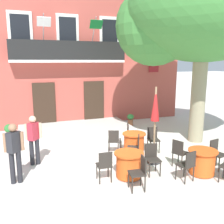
{
  "coord_description": "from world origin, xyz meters",
  "views": [
    {
      "loc": [
        -2.62,
        -7.73,
        3.35
      ],
      "look_at": [
        0.79,
        1.57,
        1.3
      ],
      "focal_mm": 39.62,
      "sensor_mm": 36.0,
      "label": 1
    }
  ],
  "objects_px": {
    "cafe_chair_front_1": "(216,152)",
    "pedestrian_near_entrance": "(34,137)",
    "cafe_chair_middle_3": "(153,138)",
    "cafe_chair_near_tree_2": "(140,171)",
    "cafe_table_middle": "(134,143)",
    "cafe_chair_near_tree_3": "(152,157)",
    "cafe_chair_near_tree_0": "(124,151)",
    "cafe_umbrella": "(155,114)",
    "cafe_chair_front_3": "(187,164)",
    "cafe_chair_front_2": "(179,151)",
    "plane_tree": "(201,17)",
    "ground_planter_right": "(130,119)",
    "cafe_table_front": "(202,162)",
    "cafe_table_near_tree": "(129,165)",
    "cafe_chair_middle_2": "(135,146)",
    "cafe_chair_middle_1": "(114,140)",
    "cafe_chair_middle_0": "(130,133)",
    "ground_planter_left": "(9,131)",
    "pedestrian_mid_plaza": "(14,150)",
    "cafe_chair_near_tree_1": "(105,164)"
  },
  "relations": [
    {
      "from": "cafe_chair_near_tree_3",
      "to": "cafe_chair_middle_0",
      "type": "bearing_deg",
      "value": 80.71
    },
    {
      "from": "cafe_chair_front_3",
      "to": "ground_planter_right",
      "type": "bearing_deg",
      "value": 80.19
    },
    {
      "from": "cafe_table_near_tree",
      "to": "cafe_chair_front_1",
      "type": "distance_m",
      "value": 2.89
    },
    {
      "from": "cafe_chair_middle_0",
      "to": "ground_planter_right",
      "type": "distance_m",
      "value": 3.28
    },
    {
      "from": "cafe_chair_near_tree_3",
      "to": "cafe_table_middle",
      "type": "xyz_separation_m",
      "value": [
        0.22,
        1.74,
        -0.14
      ]
    },
    {
      "from": "cafe_table_near_tree",
      "to": "cafe_chair_front_1",
      "type": "bearing_deg",
      "value": -6.99
    },
    {
      "from": "cafe_table_front",
      "to": "ground_planter_right",
      "type": "relative_size",
      "value": 1.41
    },
    {
      "from": "ground_planter_right",
      "to": "cafe_chair_near_tree_3",
      "type": "bearing_deg",
      "value": -107.86
    },
    {
      "from": "cafe_table_front",
      "to": "cafe_umbrella",
      "type": "height_order",
      "value": "cafe_umbrella"
    },
    {
      "from": "cafe_chair_middle_2",
      "to": "ground_planter_right",
      "type": "xyz_separation_m",
      "value": [
        1.81,
        4.41,
        -0.18
      ]
    },
    {
      "from": "cafe_table_near_tree",
      "to": "cafe_chair_near_tree_1",
      "type": "height_order",
      "value": "cafe_chair_near_tree_1"
    },
    {
      "from": "cafe_chair_near_tree_0",
      "to": "cafe_chair_near_tree_3",
      "type": "height_order",
      "value": "same"
    },
    {
      "from": "cafe_table_middle",
      "to": "cafe_chair_front_3",
      "type": "bearing_deg",
      "value": -79.74
    },
    {
      "from": "cafe_table_middle",
      "to": "plane_tree",
      "type": "bearing_deg",
      "value": 8.37
    },
    {
      "from": "ground_planter_right",
      "to": "cafe_table_near_tree",
      "type": "bearing_deg",
      "value": -114.79
    },
    {
      "from": "cafe_chair_near_tree_3",
      "to": "pedestrian_mid_plaza",
      "type": "height_order",
      "value": "pedestrian_mid_plaza"
    },
    {
      "from": "cafe_chair_middle_0",
      "to": "cafe_chair_middle_1",
      "type": "distance_m",
      "value": 1.06
    },
    {
      "from": "cafe_chair_near_tree_2",
      "to": "cafe_table_front",
      "type": "distance_m",
      "value": 2.18
    },
    {
      "from": "ground_planter_left",
      "to": "pedestrian_near_entrance",
      "type": "relative_size",
      "value": 0.42
    },
    {
      "from": "plane_tree",
      "to": "cafe_chair_near_tree_0",
      "type": "xyz_separation_m",
      "value": [
        -3.8,
        -1.42,
        -4.49
      ]
    },
    {
      "from": "cafe_chair_near_tree_0",
      "to": "cafe_table_front",
      "type": "bearing_deg",
      "value": -33.27
    },
    {
      "from": "cafe_table_middle",
      "to": "ground_planter_right",
      "type": "height_order",
      "value": "cafe_table_middle"
    },
    {
      "from": "cafe_chair_near_tree_2",
      "to": "cafe_chair_middle_2",
      "type": "distance_m",
      "value": 1.91
    },
    {
      "from": "cafe_chair_near_tree_2",
      "to": "cafe_chair_middle_3",
      "type": "xyz_separation_m",
      "value": [
        1.75,
        2.4,
        0.0
      ]
    },
    {
      "from": "plane_tree",
      "to": "cafe_table_front",
      "type": "distance_m",
      "value": 5.67
    },
    {
      "from": "cafe_chair_front_3",
      "to": "pedestrian_near_entrance",
      "type": "distance_m",
      "value": 4.81
    },
    {
      "from": "cafe_table_near_tree",
      "to": "ground_planter_right",
      "type": "height_order",
      "value": "cafe_table_near_tree"
    },
    {
      "from": "cafe_chair_near_tree_0",
      "to": "cafe_chair_front_3",
      "type": "relative_size",
      "value": 1.0
    },
    {
      "from": "cafe_chair_front_2",
      "to": "cafe_chair_front_3",
      "type": "bearing_deg",
      "value": -111.83
    },
    {
      "from": "ground_planter_right",
      "to": "pedestrian_mid_plaza",
      "type": "xyz_separation_m",
      "value": [
        -5.59,
        -4.67,
        0.62
      ]
    },
    {
      "from": "cafe_chair_front_1",
      "to": "pedestrian_mid_plaza",
      "type": "bearing_deg",
      "value": 169.37
    },
    {
      "from": "plane_tree",
      "to": "pedestrian_near_entrance",
      "type": "height_order",
      "value": "plane_tree"
    },
    {
      "from": "ground_planter_left",
      "to": "cafe_chair_front_3",
      "type": "bearing_deg",
      "value": -50.25
    },
    {
      "from": "cafe_chair_front_3",
      "to": "cafe_chair_front_2",
      "type": "bearing_deg",
      "value": 68.17
    },
    {
      "from": "cafe_chair_near_tree_0",
      "to": "cafe_umbrella",
      "type": "bearing_deg",
      "value": -3.42
    },
    {
      "from": "cafe_chair_front_1",
      "to": "pedestrian_near_entrance",
      "type": "height_order",
      "value": "pedestrian_near_entrance"
    },
    {
      "from": "plane_tree",
      "to": "cafe_umbrella",
      "type": "bearing_deg",
      "value": -151.52
    },
    {
      "from": "cafe_table_middle",
      "to": "cafe_chair_near_tree_3",
      "type": "bearing_deg",
      "value": -97.14
    },
    {
      "from": "cafe_chair_middle_3",
      "to": "cafe_chair_near_tree_0",
      "type": "bearing_deg",
      "value": -149.99
    },
    {
      "from": "cafe_umbrella",
      "to": "ground_planter_right",
      "type": "height_order",
      "value": "cafe_umbrella"
    },
    {
      "from": "cafe_chair_front_3",
      "to": "cafe_chair_near_tree_2",
      "type": "bearing_deg",
      "value": 177.87
    },
    {
      "from": "ground_planter_right",
      "to": "cafe_table_front",
      "type": "bearing_deg",
      "value": -93.46
    },
    {
      "from": "cafe_chair_near_tree_3",
      "to": "cafe_chair_front_3",
      "type": "bearing_deg",
      "value": -49.55
    },
    {
      "from": "cafe_chair_middle_3",
      "to": "cafe_chair_near_tree_2",
      "type": "bearing_deg",
      "value": -126.03
    },
    {
      "from": "cafe_chair_middle_2",
      "to": "cafe_chair_middle_0",
      "type": "bearing_deg",
      "value": 72.09
    },
    {
      "from": "cafe_chair_front_2",
      "to": "pedestrian_near_entrance",
      "type": "relative_size",
      "value": 0.55
    },
    {
      "from": "plane_tree",
      "to": "cafe_table_middle",
      "type": "relative_size",
      "value": 8.13
    },
    {
      "from": "cafe_table_middle",
      "to": "cafe_chair_middle_2",
      "type": "relative_size",
      "value": 0.95
    },
    {
      "from": "cafe_chair_front_2",
      "to": "cafe_table_front",
      "type": "bearing_deg",
      "value": -61.85
    },
    {
      "from": "cafe_chair_middle_1",
      "to": "cafe_chair_front_2",
      "type": "height_order",
      "value": "same"
    }
  ]
}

